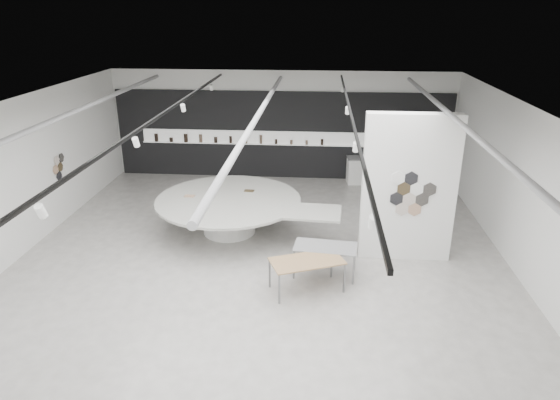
# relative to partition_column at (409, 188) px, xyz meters

# --- Properties ---
(room) EXTENTS (12.02, 14.02, 3.82)m
(room) POSITION_rel_partition_column_xyz_m (-3.59, -1.00, 0.27)
(room) COLOR #B3AFA8
(room) RESTS_ON ground
(back_wall_display) EXTENTS (11.80, 0.27, 3.10)m
(back_wall_display) POSITION_rel_partition_column_xyz_m (-3.59, 5.94, -0.26)
(back_wall_display) COLOR black
(back_wall_display) RESTS_ON ground
(partition_column) EXTENTS (2.20, 0.38, 3.60)m
(partition_column) POSITION_rel_partition_column_xyz_m (0.00, 0.00, 0.00)
(partition_column) COLOR white
(partition_column) RESTS_ON ground
(display_island) EXTENTS (5.14, 4.19, 1.01)m
(display_island) POSITION_rel_partition_column_xyz_m (-4.48, 1.04, -1.15)
(display_island) COLOR white
(display_island) RESTS_ON ground
(sample_table_wood) EXTENTS (1.73, 1.31, 0.73)m
(sample_table_wood) POSITION_rel_partition_column_xyz_m (-2.34, -1.79, -1.12)
(sample_table_wood) COLOR #A47E55
(sample_table_wood) RESTS_ON ground
(sample_table_stone) EXTENTS (1.49, 0.86, 0.73)m
(sample_table_stone) POSITION_rel_partition_column_xyz_m (-1.94, -1.08, -1.13)
(sample_table_stone) COLOR gray
(sample_table_stone) RESTS_ON ground
(kitchen_counter) EXTENTS (1.68, 0.78, 1.28)m
(kitchen_counter) POSITION_rel_partition_column_xyz_m (-0.35, 5.54, -1.34)
(kitchen_counter) COLOR white
(kitchen_counter) RESTS_ON ground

